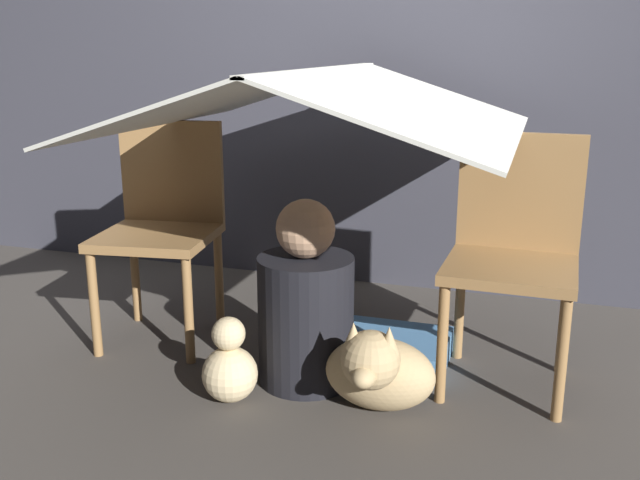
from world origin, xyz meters
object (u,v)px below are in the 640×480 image
Objects in this scene: dog at (377,370)px; chair_left at (163,220)px; chair_right at (514,248)px; person_front at (305,307)px.

chair_left is at bearing 158.08° from dog.
chair_right is (1.36, 0.00, 0.00)m from chair_left.
person_front is at bearing -158.85° from chair_right.
dog is (0.30, -0.16, -0.12)m from person_front.
person_front is 0.36m from dog.
dog is at bearing -29.90° from chair_left.
person_front is at bearing 152.35° from dog.
chair_right reaches higher than person_front.
chair_left reaches higher than person_front.
chair_left is at bearing -178.13° from chair_right.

